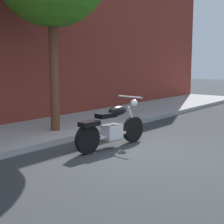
% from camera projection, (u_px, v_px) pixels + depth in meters
% --- Properties ---
extents(ground_plane, '(60.00, 60.00, 0.00)m').
position_uv_depth(ground_plane, '(132.00, 153.00, 7.00)').
color(ground_plane, '#303335').
extents(sidewalk, '(23.05, 2.56, 0.14)m').
position_uv_depth(sidewalk, '(39.00, 132.00, 8.86)').
color(sidewalk, '#9D9D9D').
rests_on(sidewalk, ground).
extents(motorcycle, '(2.07, 0.70, 1.11)m').
position_uv_depth(motorcycle, '(112.00, 127.00, 7.43)').
color(motorcycle, black).
rests_on(motorcycle, ground).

